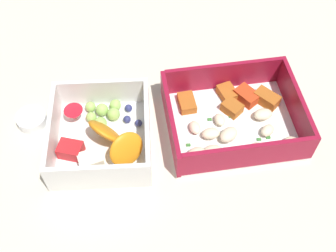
% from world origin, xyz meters
% --- Properties ---
extents(table_surface, '(0.80, 0.80, 0.02)m').
position_xyz_m(table_surface, '(0.00, 0.00, 0.01)').
color(table_surface, beige).
rests_on(table_surface, ground).
extents(pasta_container, '(0.19, 0.16, 0.05)m').
position_xyz_m(pasta_container, '(0.08, 0.01, 0.04)').
color(pasta_container, white).
rests_on(pasta_container, table_surface).
extents(fruit_bowl, '(0.13, 0.14, 0.06)m').
position_xyz_m(fruit_bowl, '(-0.10, -0.01, 0.04)').
color(fruit_bowl, white).
rests_on(fruit_bowl, table_surface).
extents(paper_cup_liner, '(0.04, 0.04, 0.02)m').
position_xyz_m(paper_cup_liner, '(-0.20, 0.03, 0.03)').
color(paper_cup_liner, white).
rests_on(paper_cup_liner, table_surface).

